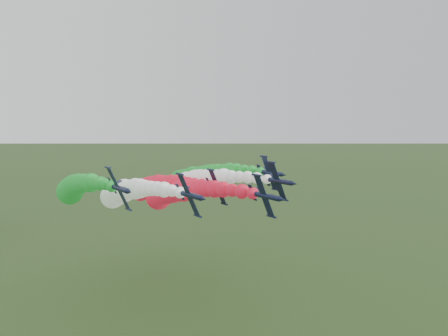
{
  "coord_description": "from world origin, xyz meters",
  "views": [
    {
      "loc": [
        -54.47,
        -70.8,
        54.48
      ],
      "look_at": [
        0.3,
        6.26,
        43.97
      ],
      "focal_mm": 35.0,
      "sensor_mm": 36.0,
      "label": 1
    }
  ],
  "objects": [
    {
      "name": "jet_outer_left",
      "position": [
        -17.09,
        58.08,
        34.33
      ],
      "size": [
        14.33,
        72.12,
        18.71
      ],
      "rotation": [
        0.0,
        1.14,
        0.0
      ],
      "color": "#111734",
      "rests_on": "ground"
    },
    {
      "name": "jet_outer_right",
      "position": [
        23.45,
        57.93,
        34.66
      ],
      "size": [
        13.85,
        71.64,
        18.23
      ],
      "rotation": [
        0.0,
        1.14,
        0.0
      ],
      "color": "#111734",
      "rests_on": "ground"
    },
    {
      "name": "jet_inner_right",
      "position": [
        15.64,
        46.39,
        34.61
      ],
      "size": [
        14.03,
        71.82,
        18.41
      ],
      "rotation": [
        0.0,
        1.14,
        0.0
      ],
      "color": "#111734",
      "rests_on": "ground"
    },
    {
      "name": "jet_lead",
      "position": [
        6.56,
        40.83,
        32.89
      ],
      "size": [
        14.57,
        72.35,
        18.94
      ],
      "rotation": [
        0.0,
        1.14,
        0.0
      ],
      "color": "#111734",
      "rests_on": "ground"
    },
    {
      "name": "jet_trail",
      "position": [
        9.54,
        61.4,
        31.93
      ],
      "size": [
        14.11,
        71.89,
        18.48
      ],
      "rotation": [
        0.0,
        1.14,
        0.0
      ],
      "color": "#111734",
      "rests_on": "ground"
    },
    {
      "name": "jet_inner_left",
      "position": [
        -6.05,
        49.12,
        33.16
      ],
      "size": [
        14.25,
        72.03,
        18.62
      ],
      "rotation": [
        0.0,
        1.14,
        0.0
      ],
      "color": "#111734",
      "rests_on": "ground"
    }
  ]
}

